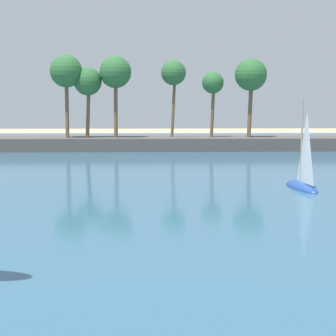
# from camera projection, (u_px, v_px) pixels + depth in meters

# --- Properties ---
(sea) EXTENTS (220.00, 102.34, 0.06)m
(sea) POSITION_uv_depth(u_px,v_px,m) (157.00, 159.00, 61.54)
(sea) COLOR #33607F
(sea) RESTS_ON ground
(palm_headland) EXTENTS (115.50, 6.28, 12.80)m
(palm_headland) POSITION_uv_depth(u_px,v_px,m) (157.00, 125.00, 72.19)
(palm_headland) COLOR #514C47
(palm_headland) RESTS_ON ground
(sailboat_mid_bay) EXTENTS (2.10, 5.20, 7.34)m
(sailboat_mid_bay) POSITION_uv_depth(u_px,v_px,m) (302.00, 180.00, 40.11)
(sailboat_mid_bay) COLOR #234793
(sailboat_mid_bay) RESTS_ON sea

